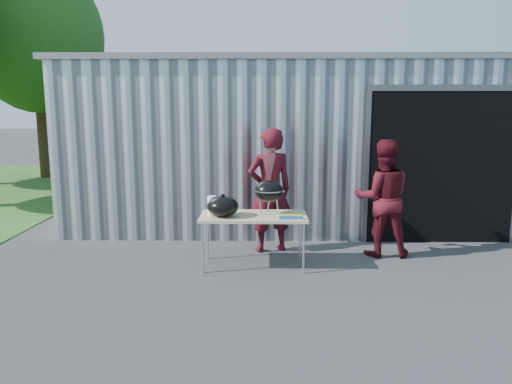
{
  "coord_description": "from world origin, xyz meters",
  "views": [
    {
      "loc": [
        0.37,
        -6.5,
        2.3
      ],
      "look_at": [
        0.26,
        0.54,
        1.05
      ],
      "focal_mm": 35.0,
      "sensor_mm": 36.0,
      "label": 1
    }
  ],
  "objects_px": {
    "folding_table": "(254,218)",
    "kettle_grill": "(269,185)",
    "person_bystander": "(382,198)",
    "person_cook": "(270,190)"
  },
  "relations": [
    {
      "from": "folding_table",
      "to": "kettle_grill",
      "type": "height_order",
      "value": "kettle_grill"
    },
    {
      "from": "folding_table",
      "to": "person_bystander",
      "type": "bearing_deg",
      "value": 16.4
    },
    {
      "from": "person_cook",
      "to": "person_bystander",
      "type": "xyz_separation_m",
      "value": [
        1.7,
        -0.2,
        -0.08
      ]
    },
    {
      "from": "folding_table",
      "to": "kettle_grill",
      "type": "bearing_deg",
      "value": 17.15
    },
    {
      "from": "kettle_grill",
      "to": "person_bystander",
      "type": "xyz_separation_m",
      "value": [
        1.72,
        0.5,
        -0.28
      ]
    },
    {
      "from": "folding_table",
      "to": "person_bystander",
      "type": "distance_m",
      "value": 2.03
    },
    {
      "from": "folding_table",
      "to": "person_bystander",
      "type": "xyz_separation_m",
      "value": [
        1.94,
        0.57,
        0.18
      ]
    },
    {
      "from": "person_cook",
      "to": "person_bystander",
      "type": "distance_m",
      "value": 1.72
    },
    {
      "from": "folding_table",
      "to": "kettle_grill",
      "type": "distance_m",
      "value": 0.52
    },
    {
      "from": "kettle_grill",
      "to": "person_bystander",
      "type": "distance_m",
      "value": 1.82
    }
  ]
}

